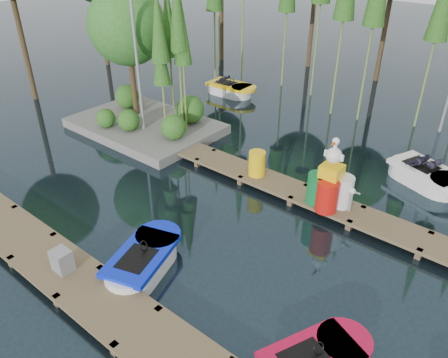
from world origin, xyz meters
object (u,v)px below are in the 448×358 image
Objects in this scene: boat_blue at (143,261)px; drum_cluster at (329,187)px; boat_yellow_far at (230,89)px; utility_cabinet at (62,261)px; yellow_barrel at (257,163)px; island at (139,54)px.

drum_cluster is at bearing 47.33° from boat_blue.
utility_cabinet is at bearing -50.02° from boat_yellow_far.
boat_blue is at bearing -114.91° from drum_cluster.
boat_blue is 5.52m from yellow_barrel.
boat_blue is at bearing -86.61° from yellow_barrel.
utility_cabinet is 0.68× the size of yellow_barrel.
yellow_barrel is 0.38× the size of drum_cluster.
utility_cabinet is (5.66, -7.79, -2.59)m from island.
island is 9.81m from boat_blue.
boat_yellow_far is 14.39m from utility_cabinet.
utility_cabinet is (-1.28, -1.51, 0.33)m from boat_blue.
boat_blue is 1.04× the size of boat_yellow_far.
drum_cluster reaches higher than boat_yellow_far.
utility_cabinet is at bearing -97.76° from yellow_barrel.
boat_blue is 1.31× the size of drum_cluster.
yellow_barrel is (-0.33, 5.49, 0.47)m from boat_blue.
boat_yellow_far is 4.84× the size of utility_cabinet.
boat_yellow_far is at bearing 111.74° from utility_cabinet.
island reaches higher than boat_blue.
boat_yellow_far is at bearing 101.36° from boat_blue.
boat_blue is 5.92m from drum_cluster.
boat_yellow_far is at bearing 86.57° from island.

